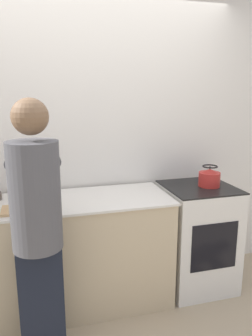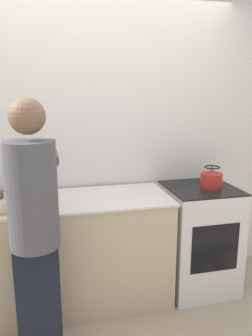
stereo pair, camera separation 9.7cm
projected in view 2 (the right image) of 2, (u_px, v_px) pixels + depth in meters
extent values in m
plane|color=tan|center=(109.00, 320.00, 2.54)|extent=(12.00, 12.00, 0.00)
cube|color=white|center=(93.00, 142.00, 2.89)|extent=(8.00, 0.05, 2.60)
cube|color=#C6B28E|center=(64.00, 254.00, 2.66)|extent=(1.70, 0.61, 0.89)
cube|color=silver|center=(62.00, 201.00, 2.56)|extent=(1.73, 0.64, 0.02)
cube|color=silver|center=(199.00, 238.00, 2.91)|extent=(0.59, 0.59, 0.92)
cube|color=black|center=(201.00, 188.00, 2.81)|extent=(0.59, 0.59, 0.01)
cube|color=black|center=(215.00, 248.00, 2.63)|extent=(0.41, 0.01, 0.41)
cube|color=black|center=(39.00, 301.00, 2.14)|extent=(0.28, 0.17, 0.79)
cylinder|color=#4C4C51|center=(32.00, 195.00, 1.97)|extent=(0.31, 0.31, 0.66)
sphere|color=brown|center=(27.00, 116.00, 1.86)|extent=(0.21, 0.21, 0.21)
cylinder|color=#4C4C51|center=(12.00, 159.00, 2.17)|extent=(0.09, 0.30, 0.09)
cylinder|color=#4C4C51|center=(52.00, 157.00, 2.23)|extent=(0.09, 0.30, 0.09)
cube|color=tan|center=(29.00, 207.00, 2.36)|extent=(0.37, 0.21, 0.02)
cube|color=silver|center=(40.00, 205.00, 2.37)|extent=(0.15, 0.09, 0.01)
cube|color=black|center=(25.00, 204.00, 2.39)|extent=(0.09, 0.06, 0.01)
cylinder|color=red|center=(211.00, 180.00, 2.80)|extent=(0.18, 0.18, 0.12)
cone|color=red|center=(212.00, 171.00, 2.78)|extent=(0.15, 0.15, 0.03)
sphere|color=black|center=(212.00, 168.00, 2.77)|extent=(0.02, 0.02, 0.02)
torus|color=black|center=(212.00, 167.00, 2.77)|extent=(0.13, 0.13, 0.01)
cylinder|color=#756047|center=(29.00, 188.00, 2.67)|extent=(0.14, 0.14, 0.12)
cylinder|color=#28231E|center=(28.00, 180.00, 2.65)|extent=(0.15, 0.15, 0.01)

